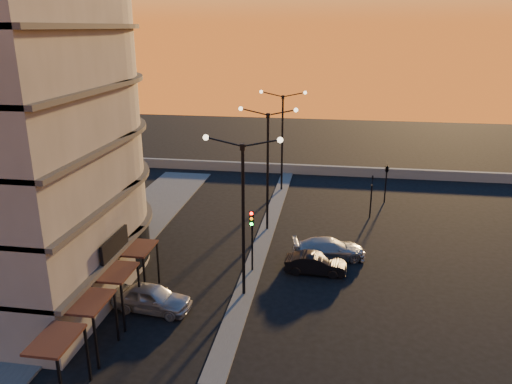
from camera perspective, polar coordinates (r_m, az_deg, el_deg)
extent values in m
plane|color=black|center=(29.91, -1.39, -11.68)|extent=(120.00, 120.00, 0.00)
cube|color=#4B4A48|center=(36.38, -16.81, -6.68)|extent=(5.00, 40.00, 0.12)
cube|color=#4B4A48|center=(38.75, 1.29, -4.27)|extent=(1.20, 36.00, 0.12)
cube|color=slate|center=(53.52, 5.77, 2.58)|extent=(44.00, 0.50, 1.00)
cylinder|color=slate|center=(33.36, -25.87, 12.34)|extent=(14.00, 14.00, 25.00)
cylinder|color=black|center=(35.85, -23.47, -5.15)|extent=(14.16, 14.16, 2.40)
cube|color=black|center=(28.52, -15.84, -5.88)|extent=(0.15, 3.20, 1.20)
cylinder|color=black|center=(27.93, -1.46, -3.66)|extent=(0.18, 0.18, 9.00)
cube|color=black|center=(26.60, -1.54, 5.16)|extent=(0.25, 0.25, 0.35)
sphere|color=#FFE5B2|center=(26.93, -5.76, 6.22)|extent=(0.32, 0.32, 0.32)
sphere|color=#FFE5B2|center=(26.21, 2.78, 5.96)|extent=(0.32, 0.32, 0.32)
cylinder|color=black|center=(37.27, 1.34, 2.04)|extent=(0.18, 0.18, 9.00)
cube|color=black|center=(36.28, 1.39, 8.72)|extent=(0.25, 0.25, 0.35)
sphere|color=#FFE5B2|center=(36.53, -1.76, 9.50)|extent=(0.32, 0.32, 0.32)
sphere|color=#FFE5B2|center=(36.00, 4.59, 9.32)|extent=(0.32, 0.32, 0.32)
cylinder|color=black|center=(46.88, 3.01, 5.43)|extent=(0.18, 0.18, 9.00)
cube|color=black|center=(46.10, 3.10, 10.77)|extent=(0.25, 0.25, 0.35)
sphere|color=#FFE5B2|center=(46.29, 0.60, 11.38)|extent=(0.32, 0.32, 0.32)
sphere|color=#FFE5B2|center=(45.88, 5.64, 11.24)|extent=(0.32, 0.32, 0.32)
cylinder|color=black|center=(31.80, -0.43, -6.51)|extent=(0.12, 0.12, 3.20)
cube|color=black|center=(30.79, -0.50, -3.01)|extent=(0.28, 0.16, 1.00)
sphere|color=#FF0C05|center=(30.57, -0.53, -2.47)|extent=(0.20, 0.20, 0.20)
sphere|color=orange|center=(30.70, -0.53, -3.08)|extent=(0.20, 0.20, 0.20)
sphere|color=#0CFF26|center=(30.83, -0.53, -3.69)|extent=(0.20, 0.20, 0.20)
cylinder|color=black|center=(41.84, 12.98, -1.06)|extent=(0.12, 0.12, 2.80)
imported|color=black|center=(41.29, 13.16, 1.30)|extent=(0.13, 0.16, 0.80)
cylinder|color=black|center=(45.76, 14.57, 0.50)|extent=(0.12, 0.12, 2.80)
imported|color=black|center=(45.26, 14.75, 2.67)|extent=(0.42, 1.99, 0.80)
imported|color=#A0A2A7|center=(28.71, -11.83, -11.76)|extent=(4.61, 2.28, 1.51)
imported|color=black|center=(32.26, 6.82, -8.14)|extent=(3.96, 1.47, 1.29)
imported|color=#939699|center=(34.25, 8.36, -6.44)|extent=(5.24, 2.99, 1.43)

